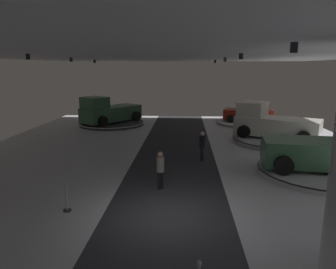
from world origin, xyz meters
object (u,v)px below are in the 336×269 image
Objects in this scene: pickup_truck_far_right at (272,123)px; visitor_walking_far at (202,144)px; display_platform_far_right at (276,140)px; visitor_walking_near at (160,168)px; display_platform_deep_left at (112,123)px; pickup_truck_mid_right at (330,150)px; display_platform_deep_right at (248,123)px; display_car_deep_right at (249,113)px; pickup_truck_deep_left at (108,112)px; display_platform_mid_right at (320,171)px.

visitor_walking_far is (-4.90, -4.66, -0.34)m from pickup_truck_far_right.
display_platform_far_right is 3.60× the size of visitor_walking_near.
pickup_truck_far_right is (-0.28, 0.16, 1.07)m from display_platform_far_right.
display_platform_deep_left is 3.57× the size of visitor_walking_far.
display_platform_deep_right is (-1.12, 13.17, -1.08)m from pickup_truck_mid_right.
display_car_deep_right is 0.82× the size of pickup_truck_deep_left.
pickup_truck_mid_right is 1.23× the size of display_car_deep_right.
visitor_walking_far is at bearing -138.97° from display_platform_far_right.
visitor_walking_near is at bearing -68.24° from pickup_truck_deep_left.
pickup_truck_far_right is at bearing 52.09° from visitor_walking_near.
pickup_truck_far_right is at bearing -87.60° from display_platform_deep_right.
pickup_truck_deep_left reaches higher than display_platform_deep_left.
display_car_deep_right reaches higher than visitor_walking_near.
display_platform_far_right is (0.56, -6.73, 0.04)m from display_platform_deep_right.
display_platform_deep_left is at bearing 125.53° from visitor_walking_far.
visitor_walking_near is at bearing -129.54° from display_platform_far_right.
display_platform_deep_right is at bearing 92.40° from pickup_truck_far_right.
display_platform_deep_left is 1.03× the size of pickup_truck_deep_left.
display_platform_deep_right is 1.00× the size of pickup_truck_far_right.
pickup_truck_mid_right is at bearing -43.03° from display_platform_deep_left.
display_car_deep_right is (0.03, -0.01, 0.87)m from display_platform_deep_right.
visitor_walking_near reaches higher than display_platform_mid_right.
visitor_walking_near is (-7.65, -2.15, -0.31)m from pickup_truck_mid_right.
display_platform_deep_right is 0.87m from display_car_deep_right.
display_car_deep_right is 2.83× the size of visitor_walking_near.
display_platform_deep_right is at bearing 94.87° from pickup_truck_mid_right.
display_platform_far_right is 6.90m from visitor_walking_far.
display_platform_mid_right is 13.17m from display_car_deep_right.
display_platform_far_right reaches higher than display_platform_deep_left.
pickup_truck_far_right is 11.08m from visitor_walking_near.
display_platform_far_right is at bearing 92.21° from display_platform_mid_right.
visitor_walking_far is (-5.42, 1.89, 0.75)m from display_platform_mid_right.
visitor_walking_far reaches higher than display_platform_mid_right.
pickup_truck_mid_right is 3.47× the size of visitor_walking_near.
pickup_truck_far_right is at bearing -23.36° from pickup_truck_deep_left.
visitor_walking_far is at bearing -112.35° from display_platform_deep_right.
pickup_truck_far_right reaches higher than pickup_truck_deep_left.
display_platform_far_right is 1.12m from pickup_truck_far_right.
display_platform_far_right is 11.15m from visitor_walking_near.
pickup_truck_deep_left is 0.96× the size of display_platform_far_right.
display_platform_far_right is (12.72, -5.53, -1.01)m from pickup_truck_deep_left.
pickup_truck_mid_right is 13.21m from display_car_deep_right.
display_platform_deep_right is (-0.80, 13.13, -0.02)m from display_platform_mid_right.
display_platform_mid_right is 1.00× the size of display_platform_deep_left.
pickup_truck_mid_right is 0.97× the size of display_platform_far_right.
display_platform_mid_right is at bearing -19.22° from visitor_walking_far.
visitor_walking_near is at bearing -113.09° from display_platform_deep_right.
pickup_truck_mid_right is 6.07m from visitor_walking_far.
pickup_truck_deep_left is 0.97× the size of pickup_truck_far_right.
pickup_truck_mid_right is 1.01× the size of pickup_truck_deep_left.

